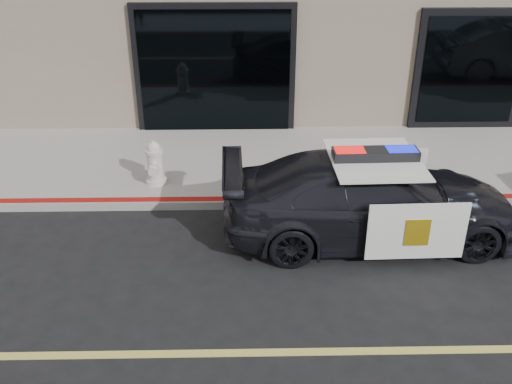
{
  "coord_description": "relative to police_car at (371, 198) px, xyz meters",
  "views": [
    {
      "loc": [
        -0.36,
        -5.09,
        4.81
      ],
      "look_at": [
        -0.21,
        2.2,
        1.0
      ],
      "focal_mm": 40.0,
      "sensor_mm": 36.0,
      "label": 1
    }
  ],
  "objects": [
    {
      "name": "sidewalk_n",
      "position": [
        -1.56,
        2.66,
        -0.59
      ],
      "size": [
        60.0,
        3.5,
        0.15
      ],
      "primitive_type": "cube",
      "color": "gray",
      "rests_on": "ground"
    },
    {
      "name": "police_car",
      "position": [
        0.0,
        0.0,
        0.0
      ],
      "size": [
        2.21,
        4.64,
        1.49
      ],
      "color": "black",
      "rests_on": "ground"
    },
    {
      "name": "ground",
      "position": [
        -1.56,
        -2.59,
        -0.67
      ],
      "size": [
        120.0,
        120.0,
        0.0
      ],
      "primitive_type": "plane",
      "color": "black",
      "rests_on": "ground"
    },
    {
      "name": "fire_hydrant",
      "position": [
        -3.54,
        1.63,
        -0.13
      ],
      "size": [
        0.37,
        0.52,
        0.82
      ],
      "color": "silver",
      "rests_on": "sidewalk_n"
    }
  ]
}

